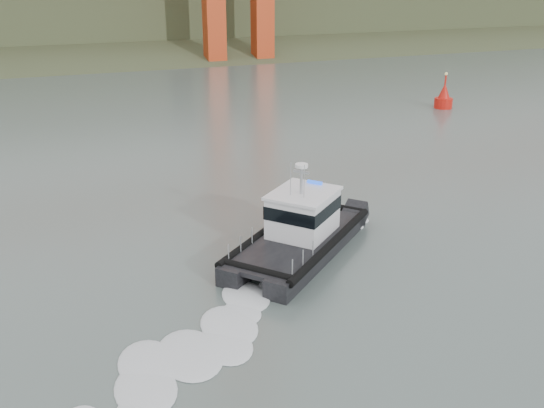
% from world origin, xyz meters
% --- Properties ---
extents(ground, '(400.00, 400.00, 0.00)m').
position_xyz_m(ground, '(0.00, 0.00, 0.00)').
color(ground, '#475551').
rests_on(ground, ground).
extents(headlands, '(500.00, 105.36, 27.12)m').
position_xyz_m(headlands, '(0.00, 125.50, 7.05)').
color(headlands, '#323E23').
rests_on(headlands, ground).
extents(patrol_boat, '(10.22, 9.55, 4.99)m').
position_xyz_m(patrol_boat, '(2.82, 7.09, 1.25)').
color(patrol_boat, black).
rests_on(patrol_boat, ground).
extents(nav_buoy, '(1.92, 1.92, 4.01)m').
position_xyz_m(nav_buoy, '(31.41, 34.01, 1.05)').
color(nav_buoy, red).
rests_on(nav_buoy, ground).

